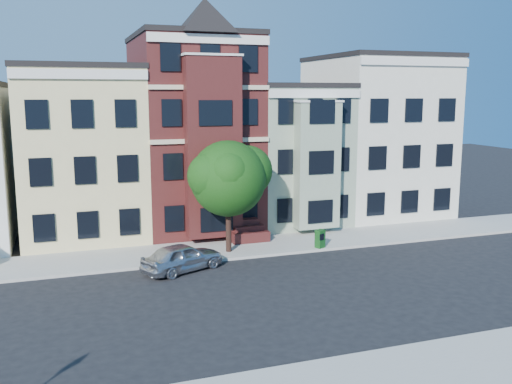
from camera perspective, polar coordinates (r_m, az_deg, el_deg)
name	(u,v)px	position (r m, az deg, el deg)	size (l,w,h in m)	color
ground	(273,299)	(24.76, 1.72, -10.63)	(120.00, 120.00, 0.00)	black
far_sidewalk	(222,249)	(31.97, -3.46, -5.76)	(60.00, 4.00, 0.15)	#9E9B93
house_yellow	(81,154)	(36.35, -17.11, 3.62)	(7.00, 9.00, 10.00)	beige
house_brown	(193,135)	(37.19, -6.31, 5.67)	(7.00, 9.00, 12.00)	#421716
house_green	(286,155)	(39.30, 3.02, 3.74)	(6.00, 9.00, 9.00)	gray
house_cream	(375,138)	(42.36, 11.86, 5.35)	(8.00, 9.00, 11.00)	silver
street_tree	(228,184)	(30.50, -2.80, 0.84)	(6.44, 6.44, 7.49)	#1C4F14
parked_car	(182,257)	(28.43, -7.38, -6.48)	(1.68, 4.17, 1.42)	#AEB0B7
newspaper_box	(320,239)	(32.08, 6.42, -4.67)	(0.46, 0.41, 1.02)	#154F1A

